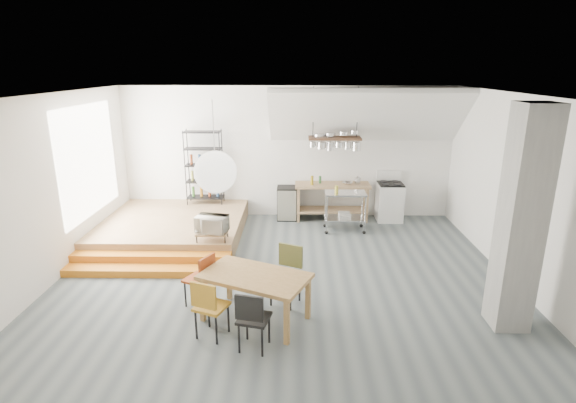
{
  "coord_description": "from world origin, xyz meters",
  "views": [
    {
      "loc": [
        0.21,
        -7.35,
        3.63
      ],
      "look_at": [
        0.07,
        0.8,
        1.17
      ],
      "focal_mm": 28.0,
      "sensor_mm": 36.0,
      "label": 1
    }
  ],
  "objects_px": {
    "rolling_cart": "(345,206)",
    "mini_fridge": "(287,203)",
    "dining_table": "(255,280)",
    "stove": "(389,201)"
  },
  "relations": [
    {
      "from": "rolling_cart",
      "to": "mini_fridge",
      "type": "height_order",
      "value": "rolling_cart"
    },
    {
      "from": "rolling_cart",
      "to": "mini_fridge",
      "type": "distance_m",
      "value": 1.58
    },
    {
      "from": "rolling_cart",
      "to": "mini_fridge",
      "type": "xyz_separation_m",
      "value": [
        -1.33,
        0.83,
        -0.19
      ]
    },
    {
      "from": "rolling_cart",
      "to": "mini_fridge",
      "type": "bearing_deg",
      "value": 147.77
    },
    {
      "from": "rolling_cart",
      "to": "dining_table",
      "type": "bearing_deg",
      "value": -114.62
    },
    {
      "from": "dining_table",
      "to": "rolling_cart",
      "type": "height_order",
      "value": "rolling_cart"
    },
    {
      "from": "dining_table",
      "to": "mini_fridge",
      "type": "xyz_separation_m",
      "value": [
        0.38,
        4.64,
        -0.24
      ]
    },
    {
      "from": "stove",
      "to": "mini_fridge",
      "type": "bearing_deg",
      "value": 178.99
    },
    {
      "from": "rolling_cart",
      "to": "mini_fridge",
      "type": "relative_size",
      "value": 1.15
    },
    {
      "from": "stove",
      "to": "mini_fridge",
      "type": "xyz_separation_m",
      "value": [
        -2.5,
        0.04,
        -0.07
      ]
    }
  ]
}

